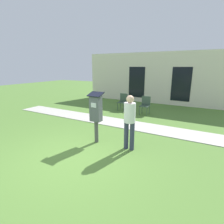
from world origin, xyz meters
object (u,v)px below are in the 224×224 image
(person_standing, at_px, (130,118))
(outdoor_chair_middle, at_px, (145,104))
(outdoor_chair_left, at_px, (123,100))
(parking_meter, at_px, (96,111))

(person_standing, distance_m, outdoor_chair_middle, 4.01)
(outdoor_chair_middle, bearing_deg, outdoor_chair_left, 175.91)
(parking_meter, xyz_separation_m, person_standing, (1.09, 0.05, -0.09))
(parking_meter, xyz_separation_m, outdoor_chair_middle, (0.25, 3.95, -0.49))
(outdoor_chair_left, relative_size, outdoor_chair_middle, 1.00)
(parking_meter, height_order, person_standing, parking_meter)
(person_standing, bearing_deg, parking_meter, 158.42)
(outdoor_chair_left, height_order, outdoor_chair_middle, same)
(person_standing, height_order, outdoor_chair_left, person_standing)
(parking_meter, height_order, outdoor_chair_middle, parking_meter)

